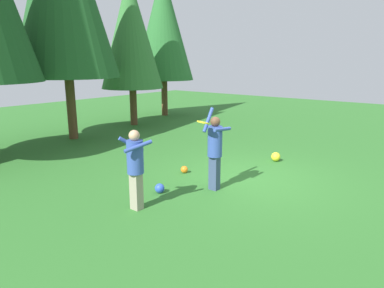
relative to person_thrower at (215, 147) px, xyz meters
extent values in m
plane|color=#2D6B28|center=(1.19, -0.21, -1.06)|extent=(40.00, 40.00, 0.00)
cube|color=#38476B|center=(0.00, 0.00, -0.65)|extent=(0.19, 0.22, 0.83)
cylinder|color=#334C9E|center=(0.00, 0.00, 0.13)|extent=(0.34, 0.34, 0.72)
sphere|color=brown|center=(0.00, 0.00, 0.59)|extent=(0.23, 0.23, 0.23)
cylinder|color=#334C9E|center=(0.00, -0.20, 0.44)|extent=(0.62, 0.09, 0.13)
cylinder|color=#334C9E|center=(0.00, 0.20, 0.61)|extent=(0.38, 0.09, 0.56)
cube|color=gray|center=(-1.94, 0.61, -0.67)|extent=(0.19, 0.22, 0.78)
cylinder|color=#334C9E|center=(-1.94, 0.61, 0.07)|extent=(0.34, 0.34, 0.68)
sphere|color=tan|center=(-1.94, 0.61, 0.51)|extent=(0.22, 0.22, 0.22)
cylinder|color=#334C9E|center=(-1.86, 0.79, 0.28)|extent=(0.52, 0.27, 0.38)
cylinder|color=#334C9E|center=(-2.01, 0.42, 0.33)|extent=(0.57, 0.29, 0.22)
cylinder|color=yellow|center=(-0.47, 0.01, 0.64)|extent=(0.36, 0.36, 0.09)
sphere|color=yellow|center=(3.15, -0.10, -0.92)|extent=(0.28, 0.28, 0.28)
sphere|color=blue|center=(-0.99, 0.86, -0.95)|extent=(0.23, 0.23, 0.23)
sphere|color=orange|center=(0.52, 1.36, -0.96)|extent=(0.20, 0.20, 0.20)
cylinder|color=brown|center=(4.74, 8.03, 0.53)|extent=(0.33, 0.33, 3.18)
cone|color=#337033|center=(4.74, 8.03, 3.24)|extent=(2.87, 2.87, 5.09)
cylinder|color=brown|center=(1.15, 7.62, 1.11)|extent=(0.35, 0.35, 4.33)
cylinder|color=brown|center=(7.89, 8.93, 0.74)|extent=(0.34, 0.34, 3.60)
cone|color=#28662D|center=(7.89, 8.93, 3.80)|extent=(3.24, 3.24, 5.76)
camera|label=1|loc=(-6.51, -4.50, 1.95)|focal=32.61mm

